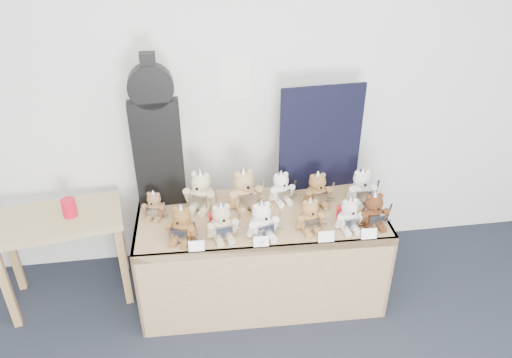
{
  "coord_description": "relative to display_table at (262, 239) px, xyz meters",
  "views": [
    {
      "loc": [
        -0.32,
        -0.71,
        2.58
      ],
      "look_at": [
        0.05,
        1.85,
        1.02
      ],
      "focal_mm": 35.0,
      "sensor_mm": 36.0,
      "label": 1
    }
  ],
  "objects": [
    {
      "name": "room_shell",
      "position": [
        -0.1,
        0.61,
        0.9
      ],
      "size": [
        6.0,
        6.0,
        6.0
      ],
      "color": "silver",
      "rests_on": "floor"
    },
    {
      "name": "display_table",
      "position": [
        0.0,
        0.0,
        0.0
      ],
      "size": [
        1.66,
        0.73,
        0.68
      ],
      "rotation": [
        0.0,
        0.0,
        -0.03
      ],
      "color": "#8A6646",
      "rests_on": "floor"
    },
    {
      "name": "side_table",
      "position": [
        -1.33,
        0.23,
        0.02
      ],
      "size": [
        0.88,
        0.58,
        0.68
      ],
      "rotation": [
        0.0,
        0.0,
        0.16
      ],
      "color": "#9C8A54",
      "rests_on": "floor"
    },
    {
      "name": "guitar_case",
      "position": [
        -0.64,
        0.32,
        0.65
      ],
      "size": [
        0.32,
        0.1,
        1.04
      ],
      "rotation": [
        0.0,
        0.0,
        0.04
      ],
      "color": "black",
      "rests_on": "display_table"
    },
    {
      "name": "navy_board",
      "position": [
        0.45,
        0.36,
        0.53
      ],
      "size": [
        0.57,
        0.05,
        0.77
      ],
      "primitive_type": "cube",
      "rotation": [
        0.0,
        0.0,
        0.06
      ],
      "color": "black",
      "rests_on": "display_table"
    },
    {
      "name": "red_cup",
      "position": [
        -1.24,
        0.24,
        0.21
      ],
      "size": [
        0.09,
        0.09,
        0.12
      ],
      "primitive_type": "cylinder",
      "color": "red",
      "rests_on": "side_table"
    },
    {
      "name": "teddy_front_far_left",
      "position": [
        -0.51,
        -0.12,
        0.26
      ],
      "size": [
        0.21,
        0.21,
        0.27
      ],
      "rotation": [
        0.0,
        0.0,
        -0.39
      ],
      "color": "brown",
      "rests_on": "display_table"
    },
    {
      "name": "teddy_front_left",
      "position": [
        -0.27,
        -0.13,
        0.26
      ],
      "size": [
        0.23,
        0.2,
        0.27
      ],
      "rotation": [
        0.0,
        0.0,
        0.17
      ],
      "color": "tan",
      "rests_on": "display_table"
    },
    {
      "name": "teddy_front_centre",
      "position": [
        -0.03,
        -0.15,
        0.26
      ],
      "size": [
        0.23,
        0.21,
        0.28
      ],
      "rotation": [
        0.0,
        0.0,
        0.27
      ],
      "color": "silver",
      "rests_on": "display_table"
    },
    {
      "name": "teddy_front_right",
      "position": [
        0.28,
        -0.13,
        0.25
      ],
      "size": [
        0.2,
        0.17,
        0.25
      ],
      "rotation": [
        0.0,
        0.0,
        0.11
      ],
      "color": "#99683A",
      "rests_on": "display_table"
    },
    {
      "name": "teddy_front_far_right",
      "position": [
        0.52,
        -0.15,
        0.25
      ],
      "size": [
        0.2,
        0.17,
        0.25
      ],
      "rotation": [
        0.0,
        0.0,
        0.09
      ],
      "color": "silver",
      "rests_on": "display_table"
    },
    {
      "name": "teddy_front_end",
      "position": [
        0.68,
        -0.15,
        0.25
      ],
      "size": [
        0.22,
        0.18,
        0.27
      ],
      "rotation": [
        0.0,
        0.0,
        0.11
      ],
      "color": "#4D2C1A",
      "rests_on": "display_table"
    },
    {
      "name": "teddy_back_left",
      "position": [
        -0.38,
        0.21,
        0.27
      ],
      "size": [
        0.25,
        0.24,
        0.31
      ],
      "rotation": [
        0.0,
        0.0,
        -0.4
      ],
      "color": "beige",
      "rests_on": "display_table"
    },
    {
      "name": "teddy_back_centre_left",
      "position": [
        -0.1,
        0.18,
        0.28
      ],
      "size": [
        0.27,
        0.24,
        0.32
      ],
      "rotation": [
        0.0,
        0.0,
        0.27
      ],
      "color": "tan",
      "rests_on": "display_table"
    },
    {
      "name": "teddy_back_centre_right",
      "position": [
        0.16,
        0.22,
        0.25
      ],
      "size": [
        0.21,
        0.18,
        0.25
      ],
      "rotation": [
        0.0,
        0.0,
        0.23
      ],
      "color": "white",
      "rests_on": "display_table"
    },
    {
      "name": "teddy_back_right",
      "position": [
        0.39,
        0.15,
        0.26
      ],
      "size": [
        0.22,
        0.19,
        0.27
      ],
      "rotation": [
        0.0,
        0.0,
        0.14
      ],
      "color": "brown",
      "rests_on": "display_table"
    },
    {
      "name": "teddy_back_end",
      "position": [
        0.7,
        0.13,
        0.26
      ],
      "size": [
        0.23,
        0.18,
        0.28
      ],
      "rotation": [
        0.0,
        0.0,
        0.02
      ],
      "color": "silver",
      "rests_on": "display_table"
    },
    {
      "name": "teddy_back_far_left",
      "position": [
        -0.69,
        0.15,
        0.23
      ],
      "size": [
        0.17,
        0.16,
        0.21
      ],
      "rotation": [
        0.0,
        0.0,
        -0.29
      ],
      "color": "#88603F",
      "rests_on": "display_table"
    },
    {
      "name": "entry_card_a",
      "position": [
        -0.43,
        -0.24,
        0.18
      ],
      "size": [
        0.09,
        0.02,
        0.07
      ],
      "primitive_type": "cube",
      "rotation": [
        -0.24,
        0.0,
        -0.03
      ],
      "color": "white",
      "rests_on": "display_table"
    },
    {
      "name": "entry_card_b",
      "position": [
        -0.05,
        -0.26,
        0.18
      ],
      "size": [
        0.09,
        0.02,
        0.07
      ],
      "primitive_type": "cube",
      "rotation": [
        -0.24,
        0.0,
        -0.03
      ],
      "color": "white",
      "rests_on": "display_table"
    },
    {
      "name": "entry_card_c",
      "position": [
        0.35,
        -0.27,
        0.19
      ],
      "size": [
        0.1,
        0.02,
        0.07
      ],
      "primitive_type": "cube",
      "rotation": [
        -0.24,
        0.0,
        -0.03
      ],
      "color": "white",
      "rests_on": "display_table"
    },
    {
      "name": "entry_card_d",
      "position": [
        0.62,
        -0.28,
        0.19
      ],
      "size": [
        0.1,
        0.02,
        0.07
      ],
      "primitive_type": "cube",
      "rotation": [
        -0.24,
        0.0,
        -0.03
      ],
      "color": "white",
      "rests_on": "display_table"
    }
  ]
}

